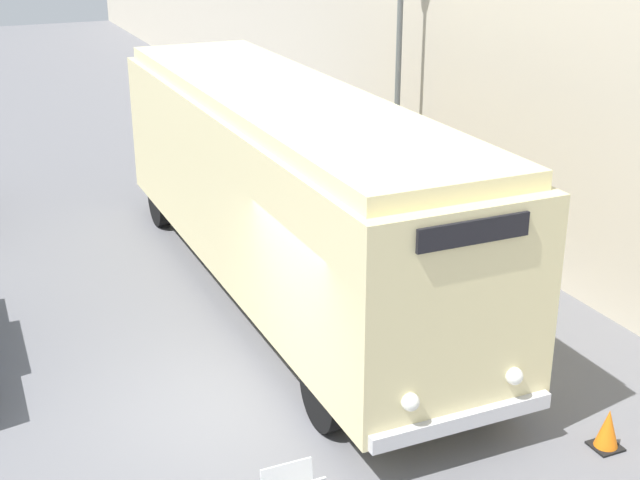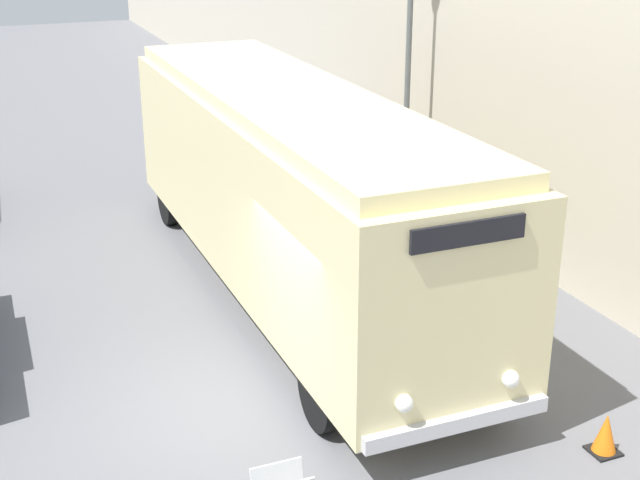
{
  "view_description": "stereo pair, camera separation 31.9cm",
  "coord_description": "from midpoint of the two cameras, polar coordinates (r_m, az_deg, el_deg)",
  "views": [
    {
      "loc": [
        -3.1,
        -9.93,
        6.52
      ],
      "look_at": [
        1.57,
        0.52,
        2.04
      ],
      "focal_mm": 50.0,
      "sensor_mm": 36.0,
      "label": 1
    },
    {
      "loc": [
        -2.81,
        -10.05,
        6.52
      ],
      "look_at": [
        1.57,
        0.52,
        2.04
      ],
      "focal_mm": 50.0,
      "sensor_mm": 36.0,
      "label": 2
    }
  ],
  "objects": [
    {
      "name": "ground_plane",
      "position": [
        12.29,
        -6.58,
        -10.82
      ],
      "size": [
        80.0,
        80.0,
        0.0
      ],
      "primitive_type": "plane",
      "color": "slate"
    },
    {
      "name": "building_wall_right",
      "position": [
        22.46,
        1.81,
        12.82
      ],
      "size": [
        0.3,
        60.0,
        6.36
      ],
      "color": "beige",
      "rests_on": "ground_plane"
    },
    {
      "name": "vintage_bus",
      "position": [
        14.94,
        -2.86,
        3.69
      ],
      "size": [
        2.61,
        11.25,
        3.53
      ],
      "color": "black",
      "rests_on": "ground_plane"
    },
    {
      "name": "streetlamp",
      "position": [
        18.73,
        4.61,
        13.15
      ],
      "size": [
        0.36,
        0.36,
        5.87
      ],
      "color": "#595E60",
      "rests_on": "ground_plane"
    },
    {
      "name": "traffic_cone",
      "position": [
        11.86,
        17.19,
        -11.51
      ],
      "size": [
        0.36,
        0.36,
        0.54
      ],
      "color": "black",
      "rests_on": "ground_plane"
    }
  ]
}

